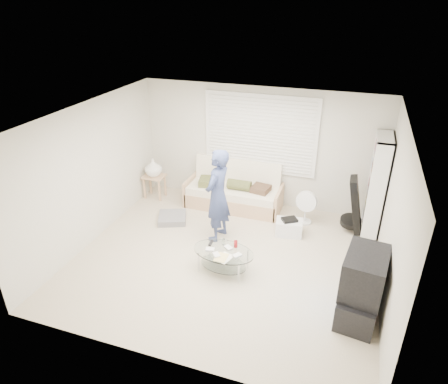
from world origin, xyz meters
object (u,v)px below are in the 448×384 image
(futon_sofa, at_px, (234,192))
(bookshelf, at_px, (376,185))
(tv_unit, at_px, (362,287))
(coffee_table, at_px, (223,255))

(futon_sofa, bearing_deg, bookshelf, -1.60)
(bookshelf, bearing_deg, tv_unit, -92.92)
(tv_unit, relative_size, coffee_table, 0.97)
(futon_sofa, height_order, bookshelf, bookshelf)
(coffee_table, bearing_deg, futon_sofa, 103.01)
(futon_sofa, xyz_separation_m, tv_unit, (2.63, -2.53, 0.18))
(futon_sofa, relative_size, tv_unit, 1.94)
(futon_sofa, height_order, coffee_table, futon_sofa)
(futon_sofa, bearing_deg, coffee_table, -76.99)
(bookshelf, xyz_separation_m, tv_unit, (-0.13, -2.46, -0.44))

